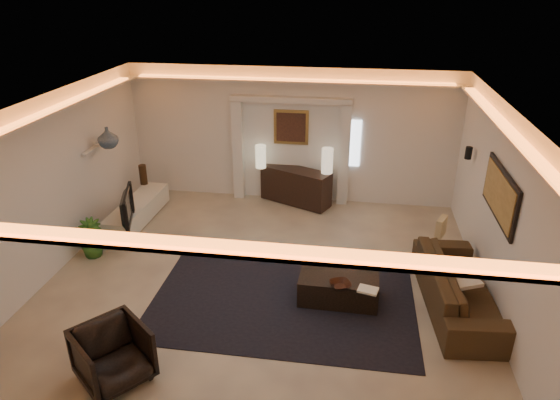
# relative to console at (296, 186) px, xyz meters

# --- Properties ---
(floor) EXTENTS (7.00, 7.00, 0.00)m
(floor) POSITION_rel_console_xyz_m (-0.15, -3.25, -0.40)
(floor) COLOR beige
(floor) RESTS_ON ground
(ceiling) EXTENTS (7.00, 7.00, 0.00)m
(ceiling) POSITION_rel_console_xyz_m (-0.15, -3.25, 2.50)
(ceiling) COLOR white
(ceiling) RESTS_ON ground
(wall_back) EXTENTS (7.00, 0.00, 7.00)m
(wall_back) POSITION_rel_console_xyz_m (-0.15, 0.25, 1.05)
(wall_back) COLOR white
(wall_back) RESTS_ON ground
(wall_front) EXTENTS (7.00, 0.00, 7.00)m
(wall_front) POSITION_rel_console_xyz_m (-0.15, -6.75, 1.05)
(wall_front) COLOR white
(wall_front) RESTS_ON ground
(wall_left) EXTENTS (0.00, 7.00, 7.00)m
(wall_left) POSITION_rel_console_xyz_m (-3.65, -3.25, 1.05)
(wall_left) COLOR white
(wall_left) RESTS_ON ground
(wall_right) EXTENTS (0.00, 7.00, 7.00)m
(wall_right) POSITION_rel_console_xyz_m (3.35, -3.25, 1.05)
(wall_right) COLOR white
(wall_right) RESTS_ON ground
(cove_soffit) EXTENTS (7.00, 7.00, 0.04)m
(cove_soffit) POSITION_rel_console_xyz_m (-0.15, -3.25, 2.22)
(cove_soffit) COLOR silver
(cove_soffit) RESTS_ON ceiling
(daylight_slit) EXTENTS (0.25, 0.03, 1.00)m
(daylight_slit) POSITION_rel_console_xyz_m (1.20, 0.23, 0.95)
(daylight_slit) COLOR white
(daylight_slit) RESTS_ON wall_back
(area_rug) EXTENTS (4.00, 3.00, 0.01)m
(area_rug) POSITION_rel_console_xyz_m (0.25, -3.45, -0.39)
(area_rug) COLOR black
(area_rug) RESTS_ON ground
(pilaster_left) EXTENTS (0.22, 0.20, 2.20)m
(pilaster_left) POSITION_rel_console_xyz_m (-1.30, 0.15, 0.70)
(pilaster_left) COLOR silver
(pilaster_left) RESTS_ON ground
(pilaster_right) EXTENTS (0.22, 0.20, 2.20)m
(pilaster_right) POSITION_rel_console_xyz_m (1.00, 0.15, 0.70)
(pilaster_right) COLOR silver
(pilaster_right) RESTS_ON ground
(alcove_header) EXTENTS (2.52, 0.20, 0.12)m
(alcove_header) POSITION_rel_console_xyz_m (-0.15, 0.15, 1.85)
(alcove_header) COLOR silver
(alcove_header) RESTS_ON wall_back
(painting_frame) EXTENTS (0.74, 0.04, 0.74)m
(painting_frame) POSITION_rel_console_xyz_m (-0.15, 0.22, 1.25)
(painting_frame) COLOR tan
(painting_frame) RESTS_ON wall_back
(painting_canvas) EXTENTS (0.62, 0.02, 0.62)m
(painting_canvas) POSITION_rel_console_xyz_m (-0.15, 0.19, 1.25)
(painting_canvas) COLOR #4C2D1E
(painting_canvas) RESTS_ON wall_back
(art_panel_frame) EXTENTS (0.04, 1.64, 0.74)m
(art_panel_frame) POSITION_rel_console_xyz_m (3.32, -2.95, 1.30)
(art_panel_frame) COLOR black
(art_panel_frame) RESTS_ON wall_right
(art_panel_gold) EXTENTS (0.02, 1.50, 0.62)m
(art_panel_gold) POSITION_rel_console_xyz_m (3.30, -2.95, 1.30)
(art_panel_gold) COLOR tan
(art_panel_gold) RESTS_ON wall_right
(wall_sconce) EXTENTS (0.12, 0.12, 0.22)m
(wall_sconce) POSITION_rel_console_xyz_m (3.23, -1.05, 1.28)
(wall_sconce) COLOR black
(wall_sconce) RESTS_ON wall_right
(wall_niche) EXTENTS (0.10, 0.55, 0.04)m
(wall_niche) POSITION_rel_console_xyz_m (-3.59, -1.85, 1.25)
(wall_niche) COLOR silver
(wall_niche) RESTS_ON wall_left
(console) EXTENTS (1.60, 1.08, 0.77)m
(console) POSITION_rel_console_xyz_m (0.00, 0.00, 0.00)
(console) COLOR black
(console) RESTS_ON ground
(lamp_left) EXTENTS (0.29, 0.29, 0.50)m
(lamp_left) POSITION_rel_console_xyz_m (-0.77, 0.00, 0.69)
(lamp_left) COLOR #FFF5C0
(lamp_left) RESTS_ON console
(lamp_right) EXTENTS (0.31, 0.31, 0.54)m
(lamp_right) POSITION_rel_console_xyz_m (0.66, -0.10, 0.69)
(lamp_right) COLOR beige
(lamp_right) RESTS_ON console
(media_ledge) EXTENTS (0.57, 2.09, 0.39)m
(media_ledge) POSITION_rel_console_xyz_m (-3.07, -1.37, -0.18)
(media_ledge) COLOR silver
(media_ledge) RESTS_ON ground
(tv) EXTENTS (1.06, 0.48, 0.62)m
(tv) POSITION_rel_console_xyz_m (-2.90, -2.30, 0.36)
(tv) COLOR black
(tv) RESTS_ON media_ledge
(figurine) EXTENTS (0.20, 0.20, 0.44)m
(figurine) POSITION_rel_console_xyz_m (-3.30, -0.43, 0.24)
(figurine) COLOR #352414
(figurine) RESTS_ON media_ledge
(ginger_jar) EXTENTS (0.44, 0.44, 0.39)m
(ginger_jar) POSITION_rel_console_xyz_m (-3.30, -1.71, 1.47)
(ginger_jar) COLOR #344154
(ginger_jar) RESTS_ON wall_niche
(plant) EXTENTS (0.56, 0.56, 0.71)m
(plant) POSITION_rel_console_xyz_m (-3.30, -2.81, -0.05)
(plant) COLOR #316821
(plant) RESTS_ON ground
(sofa) EXTENTS (2.48, 1.15, 0.70)m
(sofa) POSITION_rel_console_xyz_m (2.87, -3.38, -0.05)
(sofa) COLOR #4B3520
(sofa) RESTS_ON ground
(throw_blanket) EXTENTS (0.66, 0.62, 0.06)m
(throw_blanket) POSITION_rel_console_xyz_m (2.82, -3.51, 0.15)
(throw_blanket) COLOR beige
(throw_blanket) RESTS_ON sofa
(throw_pillow) EXTENTS (0.24, 0.37, 0.35)m
(throw_pillow) POSITION_rel_console_xyz_m (2.80, -1.83, 0.15)
(throw_pillow) COLOR #CEBA83
(throw_pillow) RESTS_ON sofa
(coffee_table) EXTENTS (1.21, 0.68, 0.45)m
(coffee_table) POSITION_rel_console_xyz_m (1.09, -3.49, -0.20)
(coffee_table) COLOR black
(coffee_table) RESTS_ON ground
(bowl) EXTENTS (0.41, 0.41, 0.08)m
(bowl) POSITION_rel_console_xyz_m (1.11, -3.77, 0.05)
(bowl) COLOR black
(bowl) RESTS_ON coffee_table
(magazine) EXTENTS (0.32, 0.27, 0.03)m
(magazine) POSITION_rel_console_xyz_m (1.52, -3.81, 0.02)
(magazine) COLOR #F2E7C2
(magazine) RESTS_ON coffee_table
(armchair) EXTENTS (1.13, 1.13, 0.74)m
(armchair) POSITION_rel_console_xyz_m (-1.56, -5.57, -0.03)
(armchair) COLOR black
(armchair) RESTS_ON ground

